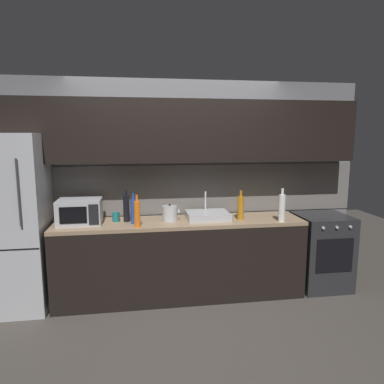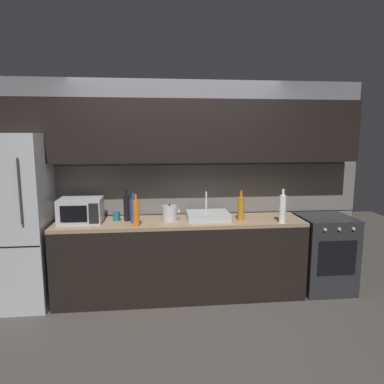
{
  "view_description": "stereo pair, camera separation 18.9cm",
  "coord_description": "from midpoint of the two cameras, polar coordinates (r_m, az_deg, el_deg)",
  "views": [
    {
      "loc": [
        -0.47,
        -2.97,
        1.85
      ],
      "look_at": [
        0.13,
        0.9,
        1.22
      ],
      "focal_mm": 33.04,
      "sensor_mm": 36.0,
      "label": 1
    },
    {
      "loc": [
        -0.28,
        -2.99,
        1.85
      ],
      "look_at": [
        0.13,
        0.9,
        1.22
      ],
      "focal_mm": 33.04,
      "sensor_mm": 36.0,
      "label": 2
    }
  ],
  "objects": [
    {
      "name": "wine_bottle_dark",
      "position": [
        4.01,
        -9.15,
        -2.51
      ],
      "size": [
        0.07,
        0.07,
        0.36
      ],
      "color": "black",
      "rests_on": "counter_run"
    },
    {
      "name": "wine_bottle_amber",
      "position": [
        4.05,
        9.24,
        -2.58
      ],
      "size": [
        0.08,
        0.08,
        0.34
      ],
      "color": "#B27019",
      "rests_on": "counter_run"
    },
    {
      "name": "wine_bottle_orange",
      "position": [
        3.75,
        -7.58,
        -3.41
      ],
      "size": [
        0.07,
        0.07,
        0.35
      ],
      "color": "orange",
      "rests_on": "counter_run"
    },
    {
      "name": "refrigerator",
      "position": [
        4.23,
        -25.36,
        -4.27
      ],
      "size": [
        0.68,
        0.69,
        1.88
      ],
      "color": "#ADAFB5",
      "rests_on": "ground"
    },
    {
      "name": "wine_bottle_white",
      "position": [
        4.03,
        15.72,
        -2.58
      ],
      "size": [
        0.07,
        0.07,
        0.38
      ],
      "color": "silver",
      "rests_on": "counter_run"
    },
    {
      "name": "back_wall",
      "position": [
        4.21,
        -0.95,
        4.99
      ],
      "size": [
        4.53,
        0.44,
        2.5
      ],
      "color": "slate",
      "rests_on": "ground"
    },
    {
      "name": "oven_range",
      "position": [
        4.64,
        21.66,
        -9.14
      ],
      "size": [
        0.6,
        0.62,
        0.9
      ],
      "color": "#232326",
      "rests_on": "ground"
    },
    {
      "name": "sink_basin",
      "position": [
        4.08,
        3.9,
        -3.81
      ],
      "size": [
        0.48,
        0.38,
        0.3
      ],
      "color": "#ADAFB5",
      "rests_on": "counter_run"
    },
    {
      "name": "mug_teal",
      "position": [
        4.06,
        -10.79,
        -3.84
      ],
      "size": [
        0.08,
        0.08,
        0.1
      ],
      "primitive_type": "cylinder",
      "color": "#19666B",
      "rests_on": "counter_run"
    },
    {
      "name": "microwave",
      "position": [
        4.05,
        -16.24,
        -2.89
      ],
      "size": [
        0.46,
        0.35,
        0.27
      ],
      "color": "#A8AAAF",
      "rests_on": "counter_run"
    },
    {
      "name": "counter_run",
      "position": [
        4.14,
        -0.53,
        -10.65
      ],
      "size": [
        2.79,
        0.6,
        0.9
      ],
      "color": "black",
      "rests_on": "ground"
    },
    {
      "name": "kettle",
      "position": [
        3.99,
        -2.27,
        -3.42
      ],
      "size": [
        0.2,
        0.17,
        0.2
      ],
      "color": "#B7BABF",
      "rests_on": "counter_run"
    },
    {
      "name": "wine_bottle_blue",
      "position": [
        3.9,
        -8.07,
        -2.98
      ],
      "size": [
        0.07,
        0.07,
        0.34
      ],
      "color": "#234299",
      "rests_on": "counter_run"
    },
    {
      "name": "ground_plane",
      "position": [
        3.53,
        1.02,
        -22.52
      ],
      "size": [
        10.0,
        10.0,
        0.0
      ],
      "primitive_type": "plane",
      "color": "#3D3833"
    }
  ]
}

